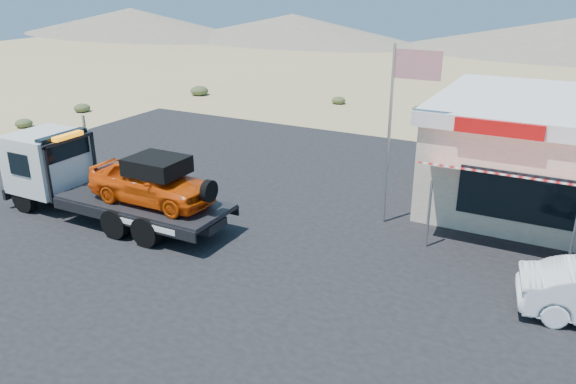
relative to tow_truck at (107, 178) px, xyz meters
name	(u,v)px	position (x,y,z in m)	size (l,w,h in m)	color
ground	(194,245)	(3.82, -0.34, -1.53)	(120.00, 120.00, 0.00)	#A18A5B
asphalt_lot	(294,223)	(5.82, 2.66, -1.52)	(32.00, 24.00, 0.02)	black
tow_truck	(107,178)	(0.00, 0.00, 0.00)	(8.50, 2.52, 2.84)	black
flagpole	(397,116)	(8.75, 4.16, 2.23)	(1.55, 0.10, 6.00)	#99999E
desert_scrub	(80,122)	(-10.98, 8.86, -1.24)	(23.99, 29.87, 0.69)	#3A4827
distant_hills	(407,32)	(-5.95, 54.80, 0.36)	(126.00, 48.00, 4.20)	#726B59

